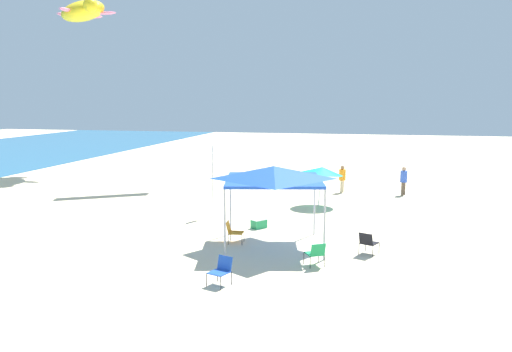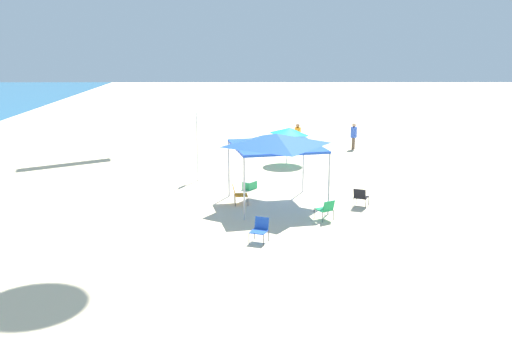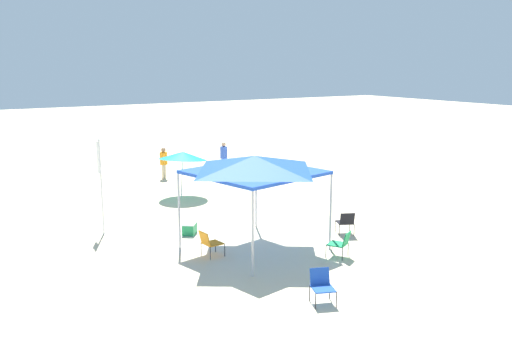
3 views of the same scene
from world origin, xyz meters
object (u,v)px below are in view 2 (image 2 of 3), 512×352
banner_flag (197,140)px  person_kite_handler (298,134)px  folding_chair_facing_ocean (360,196)px  cooler_box (250,185)px  folding_chair_left_of_tent (238,193)px  beach_umbrella (290,131)px  person_beachcomber (354,134)px  folding_chair_right_of_tent (260,228)px  folding_chair_near_cooler (326,208)px  canopy_tent (276,141)px

banner_flag → person_kite_handler: bearing=-35.2°
folding_chair_facing_ocean → cooler_box: bearing=-8.2°
folding_chair_left_of_tent → banner_flag: (4.06, 2.05, 1.50)m
cooler_box → banner_flag: banner_flag is taller
folding_chair_left_of_tent → banner_flag: size_ratio=0.25×
folding_chair_facing_ocean → cooler_box: 5.36m
beach_umbrella → folding_chair_left_of_tent: (-7.60, 2.57, -1.34)m
folding_chair_left_of_tent → person_beachcomber: size_ratio=0.50×
beach_umbrella → banner_flag: banner_flag is taller
beach_umbrella → person_kite_handler: size_ratio=1.35×
beach_umbrella → folding_chair_right_of_tent: bearing=171.9°
cooler_box → folding_chair_left_of_tent: bearing=169.3°
folding_chair_right_of_tent → folding_chair_facing_ocean: bearing=64.4°
beach_umbrella → folding_chair_near_cooler: 9.85m
person_kite_handler → person_beachcomber: person_beachcomber is taller
folding_chair_near_cooler → person_beachcomber: person_beachcomber is taller
beach_umbrella → folding_chair_near_cooler: bearing=-175.3°
folding_chair_left_of_tent → banner_flag: banner_flag is taller
folding_chair_facing_ocean → banner_flag: (4.49, 7.04, 1.50)m
canopy_tent → cooler_box: bearing=23.8°
canopy_tent → banner_flag: 5.53m
folding_chair_near_cooler → folding_chair_left_of_tent: (2.12, 3.37, 0.00)m
beach_umbrella → banner_flag: (-3.54, 4.62, 0.16)m
canopy_tent → folding_chair_near_cooler: size_ratio=5.00×
banner_flag → person_beachcomber: size_ratio=2.02×
beach_umbrella → folding_chair_right_of_tent: (-12.00, 1.71, -1.34)m
banner_flag → beach_umbrella: bearing=-52.5°
banner_flag → person_kite_handler: banner_flag is taller
person_kite_handler → banner_flag: bearing=-25.4°
beach_umbrella → folding_chair_facing_ocean: size_ratio=2.61×
cooler_box → banner_flag: size_ratio=0.23×
person_beachcomber → beach_umbrella: bearing=154.5°
beach_umbrella → person_beachcomber: bearing=-45.9°
canopy_tent → folding_chair_facing_ocean: 4.10m
person_beachcomber → cooler_box: bearing=166.2°
folding_chair_near_cooler → person_kite_handler: person_kite_handler is taller
canopy_tent → folding_chair_left_of_tent: (0.06, 1.56, -2.22)m
person_kite_handler → person_beachcomber: 3.41m
beach_umbrella → folding_chair_facing_ocean: (-8.03, -2.42, -1.34)m
cooler_box → person_beachcomber: person_beachcomber is taller
canopy_tent → person_kite_handler: (11.75, -1.76, -1.76)m
folding_chair_facing_ocean → banner_flag: 8.48m
folding_chair_near_cooler → cooler_box: size_ratio=1.10×
beach_umbrella → folding_chair_right_of_tent: 12.19m
cooler_box → folding_chair_facing_ocean: bearing=-122.3°
beach_umbrella → person_beachcomber: size_ratio=1.32×
folding_chair_near_cooler → canopy_tent: bearing=-79.2°
folding_chair_near_cooler → banner_flag: size_ratio=0.25×
folding_chair_near_cooler → folding_chair_facing_ocean: size_ratio=1.00×
canopy_tent → cooler_box: size_ratio=5.52×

